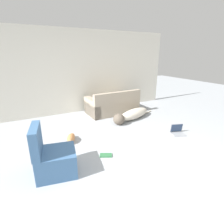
# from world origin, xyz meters

# --- Properties ---
(ground_plane) EXTENTS (20.00, 20.00, 0.00)m
(ground_plane) POSITION_xyz_m (0.00, 0.00, 0.00)
(ground_plane) COLOR #999EA3
(wall_back) EXTENTS (7.27, 0.06, 2.60)m
(wall_back) POSITION_xyz_m (0.00, 3.53, 1.30)
(wall_back) COLOR silver
(wall_back) RESTS_ON ground_plane
(couch) EXTENTS (1.65, 0.93, 0.76)m
(couch) POSITION_xyz_m (1.25, 2.86, 0.26)
(couch) COLOR tan
(couch) RESTS_ON ground_plane
(dog) EXTENTS (1.72, 0.78, 0.32)m
(dog) POSITION_xyz_m (1.46, 2.04, 0.15)
(dog) COLOR beige
(dog) RESTS_ON ground_plane
(cat) EXTENTS (0.29, 0.49, 0.18)m
(cat) POSITION_xyz_m (-0.50, 1.51, 0.09)
(cat) COLOR #BC7A47
(cat) RESTS_ON ground_plane
(laptop_open) EXTENTS (0.38, 0.35, 0.24)m
(laptop_open) POSITION_xyz_m (1.92, 0.71, 0.08)
(laptop_open) COLOR gray
(laptop_open) RESTS_ON ground_plane
(book_cream) EXTENTS (0.26, 0.27, 0.02)m
(book_cream) POSITION_xyz_m (-1.06, 1.27, 0.01)
(book_cream) COLOR beige
(book_cream) RESTS_ON ground_plane
(book_green) EXTENTS (0.26, 0.22, 0.02)m
(book_green) POSITION_xyz_m (-0.07, 0.62, 0.01)
(book_green) COLOR #2D663D
(book_green) RESTS_ON ground_plane
(side_chair) EXTENTS (0.72, 0.66, 0.86)m
(side_chair) POSITION_xyz_m (-1.03, 0.55, 0.28)
(side_chair) COLOR #385B84
(side_chair) RESTS_ON ground_plane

